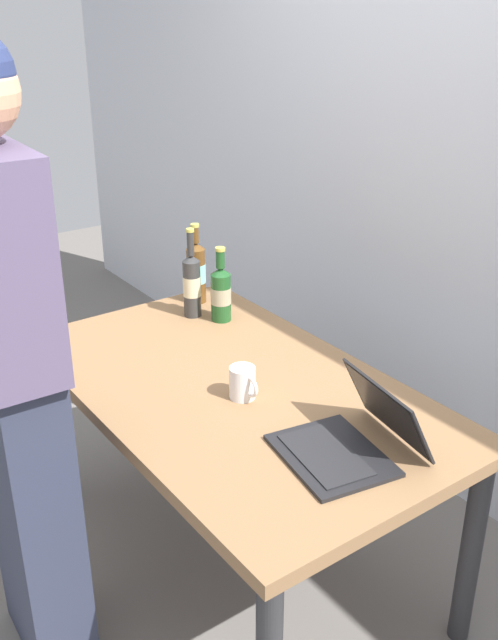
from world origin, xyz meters
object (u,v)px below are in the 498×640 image
beer_bottle_amber (196,271)px  beer_bottle_dark (221,292)px  coffee_mug (243,383)px  person_figure (13,373)px  laptop (351,439)px  beer_bottle_brown (192,284)px

beer_bottle_amber → beer_bottle_dark: size_ratio=1.12×
coffee_mug → person_figure: bearing=-102.0°
laptop → person_figure: bearing=-127.3°
laptop → beer_bottle_dark: size_ratio=1.37×
beer_bottle_dark → beer_bottle_amber: bearing=174.3°
laptop → person_figure: size_ratio=0.22×
laptop → person_figure: 0.90m
coffee_mug → beer_bottle_dark: bearing=152.7°
beer_bottle_amber → laptop: bearing=-11.0°
beer_bottle_amber → beer_bottle_dark: bearing=-5.7°
beer_bottle_dark → coffee_mug: beer_bottle_dark is taller
beer_bottle_amber → beer_bottle_brown: size_ratio=0.93×
beer_bottle_dark → beer_bottle_brown: size_ratio=0.83×
laptop → beer_bottle_amber: beer_bottle_amber is taller
person_figure → coffee_mug: bearing=78.0°
beer_bottle_amber → beer_bottle_brown: bearing=-38.7°
beer_bottle_dark → person_figure: person_figure is taller
laptop → beer_bottle_brown: beer_bottle_brown is taller
beer_bottle_dark → beer_bottle_brown: (-0.10, -0.07, 0.02)m
beer_bottle_dark → person_figure: (0.38, -0.90, 0.12)m
person_figure → coffee_mug: (0.13, 0.63, -0.18)m
beer_bottle_amber → person_figure: size_ratio=0.18×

